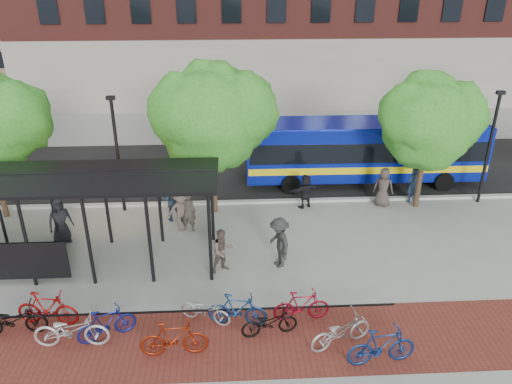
{
  "coord_description": "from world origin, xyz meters",
  "views": [
    {
      "loc": [
        -2.21,
        -16.28,
        10.18
      ],
      "look_at": [
        -1.27,
        1.78,
        1.6
      ],
      "focal_mm": 35.0,
      "sensor_mm": 36.0,
      "label": 1
    }
  ],
  "objects_px": {
    "lamp_post_right": "(490,145)",
    "bike_0": "(13,320)",
    "tree_c": "(430,119)",
    "bike_1": "(47,309)",
    "lamp_post_left": "(117,152)",
    "pedestrian_8": "(223,251)",
    "bike_6": "(205,310)",
    "bike_7": "(238,310)",
    "bus": "(364,148)",
    "pedestrian_3": "(181,211)",
    "bike_10": "(341,331)",
    "pedestrian_7": "(412,185)",
    "bike_2": "(71,330)",
    "pedestrian_5": "(306,191)",
    "bike_5": "(174,339)",
    "bike_11": "(382,346)",
    "pedestrian_2": "(172,199)",
    "pedestrian_9": "(279,243)",
    "bike_8": "(269,322)",
    "pedestrian_0": "(60,220)",
    "pedestrian_6": "(383,187)",
    "pedestrian_1": "(188,211)",
    "bike_9": "(302,306)",
    "bike_3": "(106,324)",
    "bus_shelter": "(59,188)",
    "tree_b": "(214,112)"
  },
  "relations": [
    {
      "from": "lamp_post_right",
      "to": "bike_0",
      "type": "distance_m",
      "value": 19.55
    },
    {
      "from": "tree_c",
      "to": "bike_1",
      "type": "height_order",
      "value": "tree_c"
    },
    {
      "from": "lamp_post_left",
      "to": "pedestrian_8",
      "type": "height_order",
      "value": "lamp_post_left"
    },
    {
      "from": "lamp_post_left",
      "to": "bike_6",
      "type": "bearing_deg",
      "value": -63.09
    },
    {
      "from": "bike_7",
      "to": "pedestrian_8",
      "type": "distance_m",
      "value": 2.95
    },
    {
      "from": "tree_c",
      "to": "bike_7",
      "type": "xyz_separation_m",
      "value": [
        -8.23,
        -7.59,
        -3.51
      ]
    },
    {
      "from": "bus",
      "to": "tree_c",
      "type": "bearing_deg",
      "value": -55.54
    },
    {
      "from": "lamp_post_left",
      "to": "pedestrian_3",
      "type": "height_order",
      "value": "lamp_post_left"
    },
    {
      "from": "tree_c",
      "to": "bike_10",
      "type": "bearing_deg",
      "value": -121.55
    },
    {
      "from": "pedestrian_7",
      "to": "bike_2",
      "type": "bearing_deg",
      "value": 0.26
    },
    {
      "from": "pedestrian_5",
      "to": "bike_2",
      "type": "bearing_deg",
      "value": 23.57
    },
    {
      "from": "bike_5",
      "to": "bike_11",
      "type": "height_order",
      "value": "bike_11"
    },
    {
      "from": "lamp_post_left",
      "to": "pedestrian_2",
      "type": "xyz_separation_m",
      "value": [
        2.26,
        -0.98,
        -1.8
      ]
    },
    {
      "from": "bike_5",
      "to": "bike_0",
      "type": "bearing_deg",
      "value": 74.38
    },
    {
      "from": "lamp_post_right",
      "to": "pedestrian_8",
      "type": "relative_size",
      "value": 3.11
    },
    {
      "from": "bike_10",
      "to": "pedestrian_9",
      "type": "xyz_separation_m",
      "value": [
        -1.38,
        4.18,
        0.45
      ]
    },
    {
      "from": "bike_6",
      "to": "bike_8",
      "type": "xyz_separation_m",
      "value": [
        1.9,
        -0.68,
        0.01
      ]
    },
    {
      "from": "bus",
      "to": "bike_6",
      "type": "height_order",
      "value": "bus"
    },
    {
      "from": "pedestrian_0",
      "to": "pedestrian_6",
      "type": "bearing_deg",
      "value": -29.81
    },
    {
      "from": "bike_6",
      "to": "bike_7",
      "type": "distance_m",
      "value": 1.01
    },
    {
      "from": "bike_10",
      "to": "pedestrian_1",
      "type": "height_order",
      "value": "pedestrian_1"
    },
    {
      "from": "bike_9",
      "to": "pedestrian_6",
      "type": "distance_m",
      "value": 8.91
    },
    {
      "from": "bike_5",
      "to": "pedestrian_5",
      "type": "distance_m",
      "value": 10.18
    },
    {
      "from": "bike_0",
      "to": "bike_6",
      "type": "bearing_deg",
      "value": -92.45
    },
    {
      "from": "lamp_post_left",
      "to": "pedestrian_8",
      "type": "xyz_separation_m",
      "value": [
        4.4,
        -4.94,
        -1.92
      ]
    },
    {
      "from": "bike_5",
      "to": "pedestrian_9",
      "type": "height_order",
      "value": "pedestrian_9"
    },
    {
      "from": "bike_1",
      "to": "bike_11",
      "type": "xyz_separation_m",
      "value": [
        9.61,
        -2.13,
        0.01
      ]
    },
    {
      "from": "bike_3",
      "to": "bus_shelter",
      "type": "bearing_deg",
      "value": 3.09
    },
    {
      "from": "pedestrian_1",
      "to": "bike_0",
      "type": "bearing_deg",
      "value": 56.21
    },
    {
      "from": "bike_0",
      "to": "bike_10",
      "type": "relative_size",
      "value": 0.99
    },
    {
      "from": "lamp_post_right",
      "to": "pedestrian_8",
      "type": "distance_m",
      "value": 12.75
    },
    {
      "from": "bus",
      "to": "pedestrian_8",
      "type": "relative_size",
      "value": 6.94
    },
    {
      "from": "bus",
      "to": "bike_10",
      "type": "bearing_deg",
      "value": -106.13
    },
    {
      "from": "lamp_post_left",
      "to": "bus",
      "type": "bearing_deg",
      "value": 12.78
    },
    {
      "from": "tree_b",
      "to": "pedestrian_9",
      "type": "distance_m",
      "value": 6.12
    },
    {
      "from": "bike_10",
      "to": "pedestrian_7",
      "type": "relative_size",
      "value": 1.18
    },
    {
      "from": "lamp_post_right",
      "to": "pedestrian_0",
      "type": "relative_size",
      "value": 2.66
    },
    {
      "from": "bus_shelter",
      "to": "bus",
      "type": "height_order",
      "value": "bus_shelter"
    },
    {
      "from": "bike_9",
      "to": "pedestrian_7",
      "type": "relative_size",
      "value": 1.05
    },
    {
      "from": "bike_9",
      "to": "pedestrian_7",
      "type": "height_order",
      "value": "pedestrian_7"
    },
    {
      "from": "bus",
      "to": "bike_2",
      "type": "distance_m",
      "value": 15.7
    },
    {
      "from": "bike_11",
      "to": "pedestrian_0",
      "type": "xyz_separation_m",
      "value": [
        -10.64,
        7.04,
        0.38
      ]
    },
    {
      "from": "pedestrian_1",
      "to": "pedestrian_9",
      "type": "xyz_separation_m",
      "value": [
        3.42,
        -2.74,
        0.09
      ]
    },
    {
      "from": "bike_1",
      "to": "bike_9",
      "type": "relative_size",
      "value": 1.1
    },
    {
      "from": "bike_3",
      "to": "bike_11",
      "type": "relative_size",
      "value": 0.88
    },
    {
      "from": "lamp_post_left",
      "to": "bike_0",
      "type": "xyz_separation_m",
      "value": [
        -1.74,
        -7.92,
        -2.24
      ]
    },
    {
      "from": "pedestrian_3",
      "to": "lamp_post_left",
      "type": "bearing_deg",
      "value": 137.08
    },
    {
      "from": "tree_b",
      "to": "pedestrian_9",
      "type": "bearing_deg",
      "value": -62.63
    },
    {
      "from": "bike_8",
      "to": "pedestrian_5",
      "type": "height_order",
      "value": "pedestrian_5"
    },
    {
      "from": "pedestrian_1",
      "to": "pedestrian_2",
      "type": "distance_m",
      "value": 1.22
    }
  ]
}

